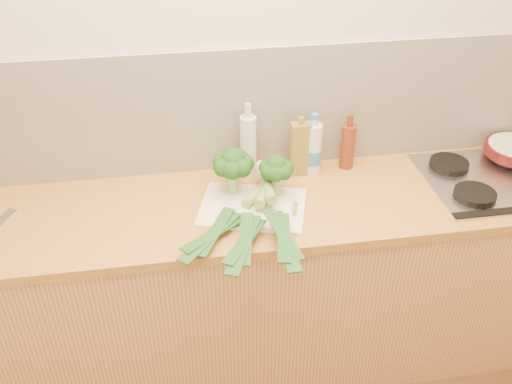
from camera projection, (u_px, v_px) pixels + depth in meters
room_shell at (248, 111)px, 2.39m from camera, size 3.50×3.50×3.50m
counter at (258, 284)px, 2.56m from camera, size 3.20×0.62×0.90m
gas_hob at (495, 178)px, 2.43m from camera, size 0.58×0.50×0.04m
chopping_board at (253, 207)px, 2.27m from camera, size 0.48×0.41×0.01m
broccoli_left at (233, 164)px, 2.27m from camera, size 0.17×0.17×0.20m
broccoli_right at (276, 169)px, 2.27m from camera, size 0.14×0.14×0.18m
leek_front at (243, 206)px, 2.22m from camera, size 0.45×0.52×0.04m
leek_mid at (259, 205)px, 2.20m from camera, size 0.30×0.64×0.04m
leek_back at (272, 200)px, 2.19m from camera, size 0.10×0.69×0.04m
oil_tin at (300, 149)px, 2.42m from camera, size 0.08×0.05×0.27m
glass_bottle at (248, 145)px, 2.41m from camera, size 0.07×0.07×0.33m
amber_bottle at (348, 145)px, 2.48m from camera, size 0.06×0.06×0.25m
water_bottle at (313, 150)px, 2.44m from camera, size 0.08×0.08×0.26m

